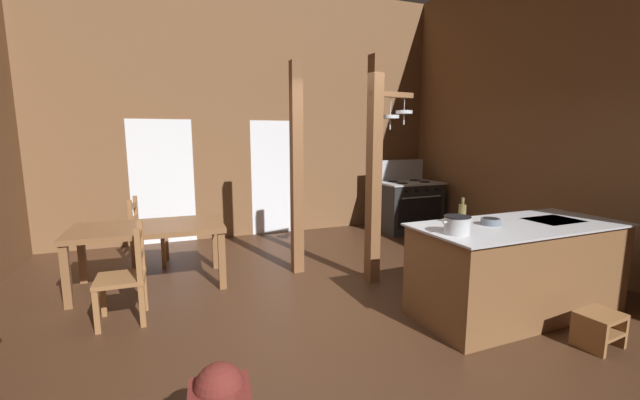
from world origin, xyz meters
TOP-DOWN VIEW (x-y plane):
  - ground_plane at (0.00, 0.00)m, footprint 7.71×8.03m
  - wall_back at (0.00, 3.68)m, footprint 7.71×0.14m
  - wall_right at (3.52, 0.00)m, footprint 0.14×8.03m
  - glazed_door_back_left at (-1.55, 3.61)m, footprint 1.00×0.01m
  - glazed_panel_back_right at (0.35, 3.61)m, footprint 0.84×0.01m
  - kitchen_island at (1.73, -0.56)m, footprint 2.18×1.01m
  - stove_range at (2.73, 2.86)m, footprint 1.16×0.84m
  - support_post_with_pot_rack at (0.83, 0.75)m, footprint 0.61×0.25m
  - support_post_center at (0.06, 1.43)m, footprint 0.14×0.14m
  - step_stool at (1.86, -1.34)m, footprint 0.39×0.32m
  - dining_table at (-1.73, 1.59)m, footprint 1.72×0.94m
  - ladderback_chair_near_window at (-1.92, 0.68)m, footprint 0.45×0.45m
  - ladderback_chair_by_post at (-1.81, 2.47)m, footprint 0.49×0.49m
  - stockpot_on_counter at (0.87, -0.66)m, footprint 0.31×0.23m
  - mixing_bowl_on_counter at (1.42, -0.49)m, footprint 0.18×0.18m
  - bottle_tall_on_counter at (1.17, -0.37)m, footprint 0.07×0.07m

SIDE VIEW (x-z plane):
  - ground_plane at x=0.00m, z-range -0.10..0.00m
  - step_stool at x=1.86m, z-range 0.03..0.33m
  - ladderback_chair_near_window at x=-1.92m, z-range -0.02..0.93m
  - ladderback_chair_by_post at x=-1.81m, z-range -0.02..0.93m
  - kitchen_island at x=1.73m, z-range 0.00..0.92m
  - stove_range at x=2.73m, z-range -0.18..1.14m
  - dining_table at x=-1.73m, z-range 0.28..1.02m
  - mixing_bowl_on_counter at x=1.42m, z-range 0.93..0.99m
  - stockpot_on_counter at x=0.87m, z-range 0.93..1.09m
  - glazed_door_back_left at x=-1.55m, z-range 0.00..2.05m
  - glazed_panel_back_right at x=0.35m, z-range 0.00..2.05m
  - bottle_tall_on_counter at x=1.17m, z-range 0.90..1.16m
  - support_post_center at x=0.06m, z-range 0.00..2.70m
  - support_post_with_pot_rack at x=0.83m, z-range 0.08..2.78m
  - wall_back at x=0.00m, z-range 0.00..4.35m
  - wall_right at x=3.52m, z-range 0.00..4.35m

